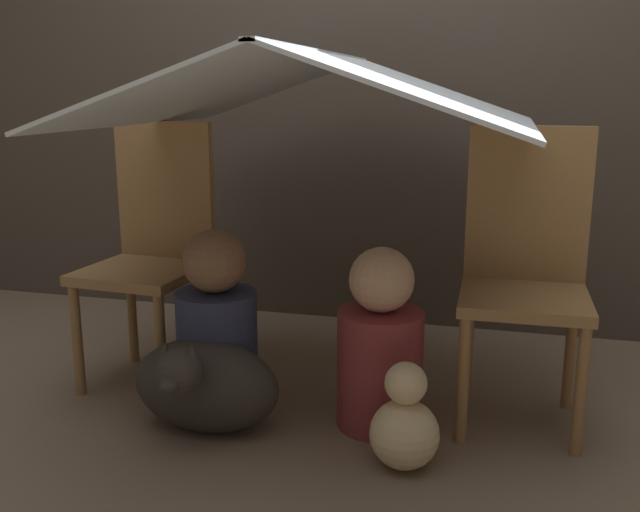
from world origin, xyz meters
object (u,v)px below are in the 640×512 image
object	(u,v)px
person_front	(217,334)
person_second	(380,349)
dog	(204,384)
chair_left	(153,244)
chair_right	(525,267)

from	to	relation	value
person_front	person_second	world-z (taller)	person_front
person_second	dog	distance (m)	0.57
person_front	dog	world-z (taller)	person_front
chair_left	person_front	xyz separation A→B (m)	(0.35, -0.26, -0.23)
chair_right	chair_left	bearing A→B (deg)	179.48
person_second	dog	xyz separation A→B (m)	(-0.52, -0.20, -0.10)
person_front	person_second	size ratio (longest dim) A/B	1.07
chair_left	dog	world-z (taller)	chair_left
person_front	person_second	distance (m)	0.54
chair_left	person_front	bearing A→B (deg)	-31.64
chair_left	dog	size ratio (longest dim) A/B	1.99
chair_right	person_front	bearing A→B (deg)	-165.58
chair_left	person_second	bearing A→B (deg)	-8.01
chair_right	person_second	size ratio (longest dim) A/B	1.61
chair_left	chair_right	world-z (taller)	same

